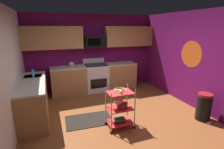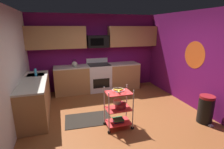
% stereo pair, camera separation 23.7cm
% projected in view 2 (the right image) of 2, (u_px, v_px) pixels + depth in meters
% --- Properties ---
extents(floor, '(4.40, 4.80, 0.04)m').
position_uv_depth(floor, '(118.00, 119.00, 4.27)').
color(floor, brown).
rests_on(floor, ground).
extents(wall_back, '(4.52, 0.06, 2.60)m').
position_uv_depth(wall_back, '(96.00, 52.00, 6.16)').
color(wall_back, '#6B1156').
rests_on(wall_back, ground).
extents(wall_left, '(0.06, 4.80, 2.60)m').
position_uv_depth(wall_left, '(7.00, 75.00, 3.29)').
color(wall_left, silver).
rests_on(wall_left, ground).
extents(wall_right, '(0.06, 4.80, 2.60)m').
position_uv_depth(wall_right, '(198.00, 61.00, 4.56)').
color(wall_right, '#6B1156').
rests_on(wall_right, ground).
extents(wall_flower_decal, '(0.00, 0.73, 0.73)m').
position_uv_depth(wall_flower_decal, '(194.00, 55.00, 4.64)').
color(wall_flower_decal, '#E5591E').
extents(counter_run, '(3.67, 2.56, 0.92)m').
position_uv_depth(counter_run, '(78.00, 84.00, 5.39)').
color(counter_run, '#B27F4C').
rests_on(counter_run, ground).
extents(oven_range, '(0.76, 0.65, 1.10)m').
position_uv_depth(oven_range, '(99.00, 77.00, 6.09)').
color(oven_range, white).
rests_on(oven_range, ground).
extents(upper_cabinets, '(4.40, 0.33, 0.70)m').
position_uv_depth(upper_cabinets, '(96.00, 37.00, 5.84)').
color(upper_cabinets, '#B27F4C').
extents(microwave, '(0.70, 0.39, 0.40)m').
position_uv_depth(microwave, '(98.00, 41.00, 5.86)').
color(microwave, black).
extents(rolling_cart, '(0.60, 0.40, 0.91)m').
position_uv_depth(rolling_cart, '(118.00, 108.00, 3.80)').
color(rolling_cart, silver).
rests_on(rolling_cart, ground).
extents(fruit_bowl, '(0.27, 0.27, 0.07)m').
position_uv_depth(fruit_bowl, '(118.00, 90.00, 3.69)').
color(fruit_bowl, silver).
rests_on(fruit_bowl, rolling_cart).
extents(mixing_bowl_large, '(0.25, 0.25, 0.11)m').
position_uv_depth(mixing_bowl_large, '(120.00, 105.00, 3.79)').
color(mixing_bowl_large, maroon).
rests_on(mixing_bowl_large, rolling_cart).
extents(mixing_bowl_small, '(0.18, 0.18, 0.08)m').
position_uv_depth(mixing_bowl_small, '(117.00, 101.00, 3.76)').
color(mixing_bowl_small, silver).
rests_on(mixing_bowl_small, rolling_cart).
extents(book_stack, '(0.23, 0.19, 0.08)m').
position_uv_depth(book_stack, '(118.00, 120.00, 3.87)').
color(book_stack, '#1E4C8C').
rests_on(book_stack, rolling_cart).
extents(kettle, '(0.21, 0.18, 0.26)m').
position_uv_depth(kettle, '(75.00, 64.00, 5.72)').
color(kettle, beige).
rests_on(kettle, counter_run).
extents(dish_soap_bottle, '(0.06, 0.06, 0.20)m').
position_uv_depth(dish_soap_bottle, '(36.00, 72.00, 4.57)').
color(dish_soap_bottle, '#2D8CBF').
rests_on(dish_soap_bottle, counter_run).
extents(trash_can, '(0.34, 0.42, 0.66)m').
position_uv_depth(trash_can, '(206.00, 109.00, 4.04)').
color(trash_can, black).
rests_on(trash_can, ground).
extents(floor_rug, '(1.14, 0.76, 0.01)m').
position_uv_depth(floor_rug, '(88.00, 119.00, 4.23)').
color(floor_rug, black).
rests_on(floor_rug, ground).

